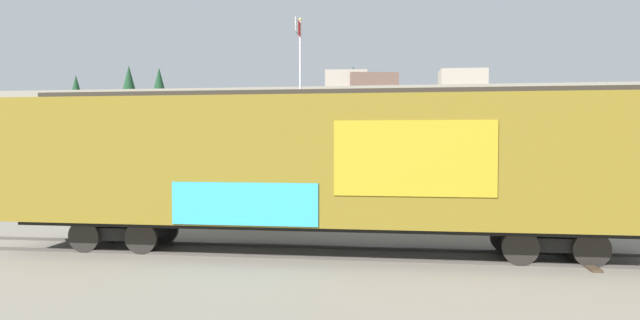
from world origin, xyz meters
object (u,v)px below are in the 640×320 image
(freight_car, at_px, (325,162))
(parked_car_black, at_px, (284,199))
(flagpole, at_px, (300,85))
(parked_car_silver, at_px, (431,202))
(parked_car_white, at_px, (601,203))

(freight_car, bearing_deg, parked_car_black, 112.40)
(flagpole, relative_size, parked_car_silver, 2.16)
(freight_car, relative_size, parked_car_white, 4.07)
(parked_car_black, distance_m, parked_car_silver, 5.78)
(freight_car, bearing_deg, parked_car_silver, 60.27)
(parked_car_black, xyz_separation_m, parked_car_white, (12.06, 0.30, -0.02))
(parked_car_black, bearing_deg, freight_car, -67.60)
(parked_car_silver, distance_m, parked_car_white, 6.29)
(flagpole, relative_size, parked_car_white, 2.27)
(parked_car_silver, height_order, parked_car_white, parked_car_silver)
(freight_car, distance_m, flagpole, 14.53)
(parked_car_black, bearing_deg, flagpole, 95.47)
(parked_car_black, relative_size, parked_car_silver, 0.90)
(freight_car, xyz_separation_m, parked_car_white, (9.65, 6.16, -1.76))
(parked_car_silver, bearing_deg, freight_car, -119.73)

